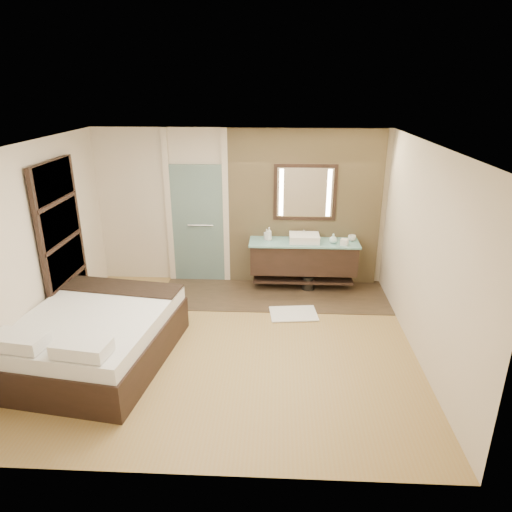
# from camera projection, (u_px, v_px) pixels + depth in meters

# --- Properties ---
(floor) EXTENTS (5.00, 5.00, 0.00)m
(floor) POSITION_uv_depth(u_px,v_px,m) (229.00, 344.00, 6.29)
(floor) COLOR #A17D43
(floor) RESTS_ON ground
(tile_strip) EXTENTS (3.80, 1.30, 0.01)m
(tile_strip) POSITION_uv_depth(u_px,v_px,m) (274.00, 295.00, 7.75)
(tile_strip) COLOR #362B1D
(tile_strip) RESTS_ON floor
(stone_wall) EXTENTS (2.60, 0.08, 2.70)m
(stone_wall) POSITION_uv_depth(u_px,v_px,m) (304.00, 209.00, 7.82)
(stone_wall) COLOR tan
(stone_wall) RESTS_ON floor
(vanity) EXTENTS (1.85, 0.55, 0.88)m
(vanity) POSITION_uv_depth(u_px,v_px,m) (303.00, 257.00, 7.83)
(vanity) COLOR black
(vanity) RESTS_ON stone_wall
(mirror_unit) EXTENTS (1.06, 0.04, 0.96)m
(mirror_unit) POSITION_uv_depth(u_px,v_px,m) (305.00, 193.00, 7.67)
(mirror_unit) COLOR black
(mirror_unit) RESTS_ON stone_wall
(frosted_door) EXTENTS (1.10, 0.12, 2.70)m
(frosted_door) POSITION_uv_depth(u_px,v_px,m) (198.00, 219.00, 7.98)
(frosted_door) COLOR #9CC5BE
(frosted_door) RESTS_ON floor
(shoji_partition) EXTENTS (0.06, 1.20, 2.40)m
(shoji_partition) POSITION_uv_depth(u_px,v_px,m) (63.00, 244.00, 6.53)
(shoji_partition) COLOR black
(shoji_partition) RESTS_ON floor
(bed) EXTENTS (2.01, 2.37, 0.83)m
(bed) POSITION_uv_depth(u_px,v_px,m) (95.00, 337.00, 5.81)
(bed) COLOR black
(bed) RESTS_ON floor
(bath_mat) EXTENTS (0.77, 0.58, 0.02)m
(bath_mat) POSITION_uv_depth(u_px,v_px,m) (293.00, 314.00, 7.09)
(bath_mat) COLOR white
(bath_mat) RESTS_ON floor
(waste_bin) EXTENTS (0.26, 0.26, 0.26)m
(waste_bin) POSITION_uv_depth(u_px,v_px,m) (308.00, 283.00, 7.92)
(waste_bin) COLOR black
(waste_bin) RESTS_ON floor
(tissue_box) EXTENTS (0.15, 0.15, 0.10)m
(tissue_box) POSITION_uv_depth(u_px,v_px,m) (344.00, 242.00, 7.53)
(tissue_box) COLOR silver
(tissue_box) RESTS_ON vanity
(soap_bottle_a) EXTENTS (0.11, 0.11, 0.23)m
(soap_bottle_a) POSITION_uv_depth(u_px,v_px,m) (269.00, 234.00, 7.73)
(soap_bottle_a) COLOR white
(soap_bottle_a) RESTS_ON vanity
(soap_bottle_b) EXTENTS (0.10, 0.10, 0.18)m
(soap_bottle_b) POSITION_uv_depth(u_px,v_px,m) (267.00, 234.00, 7.78)
(soap_bottle_b) COLOR #B2B2B2
(soap_bottle_b) RESTS_ON vanity
(soap_bottle_c) EXTENTS (0.16, 0.16, 0.17)m
(soap_bottle_c) POSITION_uv_depth(u_px,v_px,m) (333.00, 238.00, 7.60)
(soap_bottle_c) COLOR #BBEBEA
(soap_bottle_c) RESTS_ON vanity
(cup) EXTENTS (0.17, 0.17, 0.10)m
(cup) POSITION_uv_depth(u_px,v_px,m) (352.00, 238.00, 7.73)
(cup) COLOR white
(cup) RESTS_ON vanity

